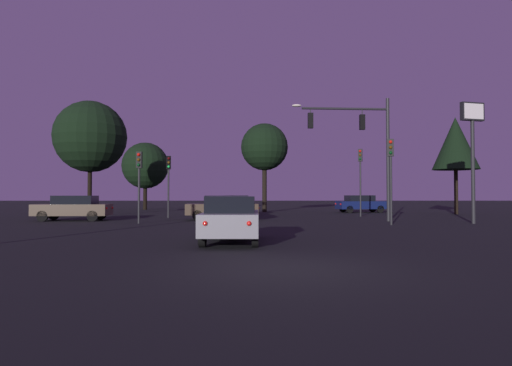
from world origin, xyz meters
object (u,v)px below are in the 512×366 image
at_px(tree_center_horizon, 264,147).
at_px(traffic_light_corner_left, 391,164).
at_px(car_crossing_right, 223,207).
at_px(car_far_lane, 361,204).
at_px(tree_left_far, 90,137).
at_px(car_nearside_lane, 232,218).
at_px(traffic_light_far_side, 360,169).
at_px(traffic_light_corner_right, 169,174).
at_px(store_sign_illuminated, 473,134).
at_px(car_parked_lot, 236,205).
at_px(traffic_signal_mast_arm, 362,138).
at_px(traffic_light_median, 139,172).
at_px(tree_behind_sign, 145,166).
at_px(car_crossing_left, 73,208).
at_px(tree_right_cluster, 455,144).

bearing_deg(tree_center_horizon, traffic_light_corner_left, -70.47).
relative_size(car_crossing_right, car_far_lane, 1.02).
height_order(car_crossing_right, tree_left_far, tree_left_far).
bearing_deg(car_nearside_lane, car_crossing_right, 95.14).
height_order(traffic_light_far_side, car_crossing_right, traffic_light_far_side).
relative_size(traffic_light_corner_right, store_sign_illuminated, 0.64).
distance_m(car_parked_lot, tree_left_far, 12.03).
distance_m(traffic_signal_mast_arm, traffic_light_corner_left, 3.68).
bearing_deg(traffic_light_median, traffic_light_far_side, 28.27).
xyz_separation_m(car_crossing_right, store_sign_illuminated, (13.90, -3.88, 4.07)).
bearing_deg(traffic_light_median, tree_behind_sign, 102.84).
relative_size(traffic_light_corner_left, car_parked_lot, 0.96).
height_order(car_crossing_right, car_far_lane, same).
bearing_deg(store_sign_illuminated, car_crossing_left, 172.62).
height_order(traffic_light_median, car_parked_lot, traffic_light_median).
bearing_deg(tree_right_cluster, traffic_signal_mast_arm, -136.41).
relative_size(traffic_light_median, car_crossing_right, 0.85).
bearing_deg(car_far_lane, store_sign_illuminated, -80.85).
bearing_deg(car_crossing_left, traffic_signal_mast_arm, -2.72).
relative_size(traffic_light_median, car_crossing_left, 0.87).
bearing_deg(car_parked_lot, traffic_light_far_side, -11.79).
distance_m(tree_behind_sign, tree_left_far, 13.70).
height_order(traffic_light_far_side, car_crossing_left, traffic_light_far_side).
bearing_deg(car_crossing_left, traffic_light_far_side, 14.59).
xyz_separation_m(traffic_light_corner_left, tree_center_horizon, (-6.12, 17.26, 2.74)).
relative_size(traffic_light_corner_left, car_crossing_left, 0.99).
bearing_deg(car_crossing_left, traffic_light_median, -29.89).
bearing_deg(car_nearside_lane, car_far_lane, 67.04).
bearing_deg(traffic_light_far_side, tree_center_horizon, 128.40).
height_order(traffic_signal_mast_arm, car_crossing_left, traffic_signal_mast_arm).
height_order(car_nearside_lane, store_sign_illuminated, store_sign_illuminated).
bearing_deg(car_crossing_left, store_sign_illuminated, -7.38).
height_order(traffic_signal_mast_arm, car_parked_lot, traffic_signal_mast_arm).
relative_size(car_crossing_right, tree_center_horizon, 0.57).
bearing_deg(car_parked_lot, car_far_lane, 26.22).
xyz_separation_m(traffic_light_corner_left, car_far_lane, (2.37, 16.05, -2.38)).
distance_m(car_crossing_right, store_sign_illuminated, 14.99).
distance_m(traffic_light_corner_left, car_parked_lot, 13.86).
relative_size(traffic_light_median, car_far_lane, 0.86).
height_order(car_crossing_right, car_parked_lot, same).
bearing_deg(car_parked_lot, traffic_signal_mast_arm, -44.28).
relative_size(car_parked_lot, tree_right_cluster, 0.60).
relative_size(traffic_light_corner_right, car_crossing_right, 0.91).
bearing_deg(store_sign_illuminated, tree_right_cluster, 69.04).
distance_m(car_far_lane, tree_behind_sign, 22.57).
xyz_separation_m(tree_center_horizon, tree_right_cluster, (15.38, -4.64, -0.19)).
distance_m(tree_behind_sign, tree_right_cluster, 29.91).
bearing_deg(traffic_light_median, car_nearside_lane, -59.89).
distance_m(tree_behind_sign, tree_center_horizon, 14.01).
bearing_deg(traffic_light_corner_left, tree_center_horizon, 109.53).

